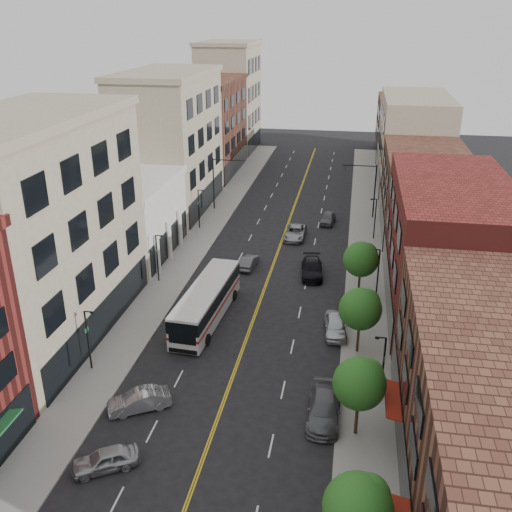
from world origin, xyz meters
The scene contains 34 objects.
ground centered at (0.00, 0.00, 0.00)m, with size 220.00×220.00×0.00m, color black.
sidewalk_left centered at (-10.00, 35.00, 0.07)m, with size 4.00×110.00×0.15m, color gray.
sidewalk_right centered at (10.00, 35.00, 0.07)m, with size 4.00×110.00×0.15m, color gray.
bldg_l_tanoffice centered at (-17.00, 13.00, 9.00)m, with size 10.00×22.00×18.00m, color gray.
bldg_l_white centered at (-17.00, 31.00, 4.00)m, with size 10.00×14.00×8.00m, color silver.
bldg_l_far_a centered at (-17.00, 48.00, 9.00)m, with size 10.00×20.00×18.00m, color gray.
bldg_l_far_b centered at (-17.00, 68.00, 7.50)m, with size 10.00×20.00×15.00m, color #532C21.
bldg_l_far_c centered at (-17.00, 86.00, 10.00)m, with size 10.00×16.00×20.00m, color gray.
bldg_r_near centered at (17.00, 0.00, 5.00)m, with size 10.00×26.00×10.00m, color #532C21.
bldg_r_mid centered at (17.00, 24.00, 6.00)m, with size 10.00×22.00×12.00m, color #5B1B17.
bldg_r_far_a centered at (17.00, 45.00, 5.00)m, with size 10.00×20.00×10.00m, color #532C21.
bldg_r_far_b centered at (17.00, 66.00, 7.00)m, with size 10.00×22.00×14.00m, color gray.
bldg_r_far_c centered at (17.00, 86.00, 5.50)m, with size 10.00×18.00×11.00m, color #532C21.
tree_r_0 centered at (9.39, -5.93, 4.13)m, with size 3.40×3.40×5.59m.
tree_r_1 centered at (9.39, 4.07, 4.13)m, with size 3.40×3.40×5.59m.
tree_r_2 centered at (9.39, 14.07, 4.13)m, with size 3.40×3.40×5.59m.
tree_r_3 centered at (9.39, 24.07, 4.13)m, with size 3.40×3.40×5.59m.
lamp_l_1 centered at (-10.95, 8.00, 2.97)m, with size 0.81×0.55×5.05m.
lamp_l_2 centered at (-10.95, 24.00, 2.97)m, with size 0.81×0.55×5.05m.
lamp_l_3 centered at (-10.95, 40.00, 2.97)m, with size 0.81×0.55×5.05m.
lamp_r_1 centered at (10.95, 8.00, 2.97)m, with size 0.81×0.55×5.05m.
lamp_r_2 centered at (10.95, 24.00, 2.97)m, with size 0.81×0.55×5.05m.
lamp_r_3 centered at (10.95, 40.00, 2.97)m, with size 0.81×0.55×5.05m.
signal_mast_left centered at (-10.27, 48.00, 4.65)m, with size 4.49×0.18×7.20m.
signal_mast_right centered at (10.27, 48.00, 4.65)m, with size 4.49×0.18×7.20m.
city_bus centered at (-4.15, 17.31, 1.88)m, with size 3.63×12.76×3.24m.
car_angle_a centered at (-5.60, -1.67, 0.69)m, with size 1.62×4.04×1.38m, color #9EA0A5.
car_angle_b centered at (-5.60, 4.06, 0.72)m, with size 1.52×4.36×1.44m, color #B6B9BF.
car_parked_mid centered at (7.16, 5.28, 0.78)m, with size 2.19×5.40×1.57m, color #56575C.
car_parked_far centered at (7.40, 16.73, 0.78)m, with size 1.85×4.59×1.57m, color silver.
car_lane_behind centered at (-2.54, 29.12, 0.65)m, with size 1.38×3.97×1.31m, color #4E4D53.
car_lane_a centered at (4.42, 28.27, 0.79)m, with size 2.20×5.42×1.57m, color black.
car_lane_b centered at (1.50, 38.82, 0.73)m, with size 2.43×5.28×1.47m, color #989A9F.
car_lane_c centered at (5.14, 44.87, 0.72)m, with size 1.71×4.24×1.45m, color #505156.
Camera 1 is at (8.02, -26.55, 25.55)m, focal length 40.00 mm.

